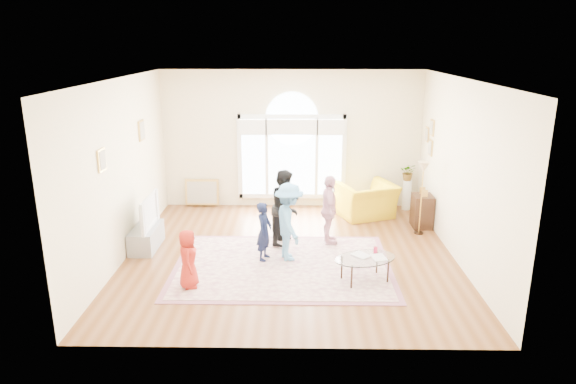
{
  "coord_description": "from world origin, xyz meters",
  "views": [
    {
      "loc": [
        0.1,
        -8.78,
        3.82
      ],
      "look_at": [
        -0.04,
        0.3,
        1.13
      ],
      "focal_mm": 32.0,
      "sensor_mm": 36.0,
      "label": 1
    }
  ],
  "objects_px": {
    "television": "(145,212)",
    "coffee_table": "(365,259)",
    "area_rug": "(283,266)",
    "armchair": "(366,200)",
    "tv_console": "(146,238)"
  },
  "relations": [
    {
      "from": "tv_console",
      "to": "coffee_table",
      "type": "height_order",
      "value": "coffee_table"
    },
    {
      "from": "tv_console",
      "to": "coffee_table",
      "type": "bearing_deg",
      "value": -18.77
    },
    {
      "from": "area_rug",
      "to": "coffee_table",
      "type": "distance_m",
      "value": 1.53
    },
    {
      "from": "coffee_table",
      "to": "area_rug",
      "type": "bearing_deg",
      "value": 137.48
    },
    {
      "from": "coffee_table",
      "to": "armchair",
      "type": "bearing_deg",
      "value": 62.34
    },
    {
      "from": "area_rug",
      "to": "armchair",
      "type": "bearing_deg",
      "value": 56.05
    },
    {
      "from": "tv_console",
      "to": "armchair",
      "type": "height_order",
      "value": "armchair"
    },
    {
      "from": "tv_console",
      "to": "coffee_table",
      "type": "distance_m",
      "value": 4.22
    },
    {
      "from": "area_rug",
      "to": "armchair",
      "type": "height_order",
      "value": "armchair"
    },
    {
      "from": "tv_console",
      "to": "television",
      "type": "height_order",
      "value": "television"
    },
    {
      "from": "area_rug",
      "to": "tv_console",
      "type": "relative_size",
      "value": 3.6
    },
    {
      "from": "television",
      "to": "coffee_table",
      "type": "relative_size",
      "value": 0.9
    },
    {
      "from": "area_rug",
      "to": "tv_console",
      "type": "xyz_separation_m",
      "value": [
        -2.62,
        0.79,
        0.2
      ]
    },
    {
      "from": "television",
      "to": "armchair",
      "type": "xyz_separation_m",
      "value": [
        4.42,
        1.9,
        -0.34
      ]
    },
    {
      "from": "television",
      "to": "coffee_table",
      "type": "xyz_separation_m",
      "value": [
        3.98,
        -1.36,
        -0.33
      ]
    }
  ]
}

